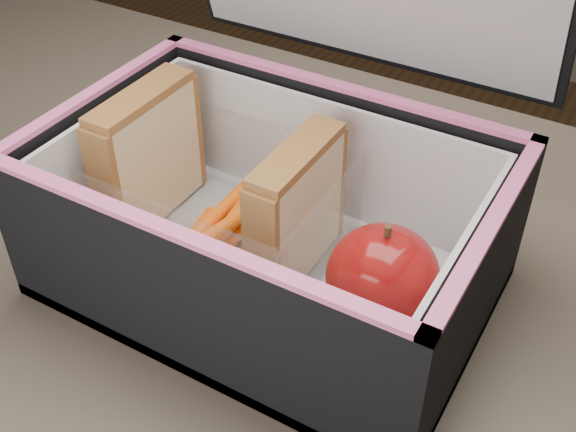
# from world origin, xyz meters

# --- Properties ---
(kitchen_table) EXTENTS (1.20, 0.80, 0.75)m
(kitchen_table) POSITION_xyz_m (0.00, 0.00, 0.66)
(kitchen_table) COLOR brown
(kitchen_table) RESTS_ON ground
(lunch_bag) EXTENTS (0.32, 0.28, 0.32)m
(lunch_bag) POSITION_xyz_m (0.03, 0.05, 0.82)
(lunch_bag) COLOR black
(lunch_bag) RESTS_ON kitchen_table
(plastic_tub) EXTENTS (0.18, 0.13, 0.08)m
(plastic_tub) POSITION_xyz_m (-0.02, 0.05, 0.80)
(plastic_tub) COLOR white
(plastic_tub) RESTS_ON lunch_bag
(sandwich_left) EXTENTS (0.03, 0.10, 0.11)m
(sandwich_left) POSITION_xyz_m (-0.09, 0.05, 0.82)
(sandwich_left) COLOR beige
(sandwich_left) RESTS_ON plastic_tub
(sandwich_right) EXTENTS (0.03, 0.10, 0.11)m
(sandwich_right) POSITION_xyz_m (0.04, 0.05, 0.82)
(sandwich_right) COLOR beige
(sandwich_right) RESTS_ON plastic_tub
(carrot_sticks) EXTENTS (0.06, 0.15, 0.03)m
(carrot_sticks) POSITION_xyz_m (-0.02, 0.05, 0.78)
(carrot_sticks) COLOR #F7450B
(carrot_sticks) RESTS_ON plastic_tub
(paper_napkin) EXTENTS (0.09, 0.09, 0.01)m
(paper_napkin) POSITION_xyz_m (0.12, 0.04, 0.77)
(paper_napkin) COLOR white
(paper_napkin) RESTS_ON lunch_bag
(red_apple) EXTENTS (0.10, 0.10, 0.08)m
(red_apple) POSITION_xyz_m (0.12, 0.03, 0.81)
(red_apple) COLOR maroon
(red_apple) RESTS_ON paper_napkin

